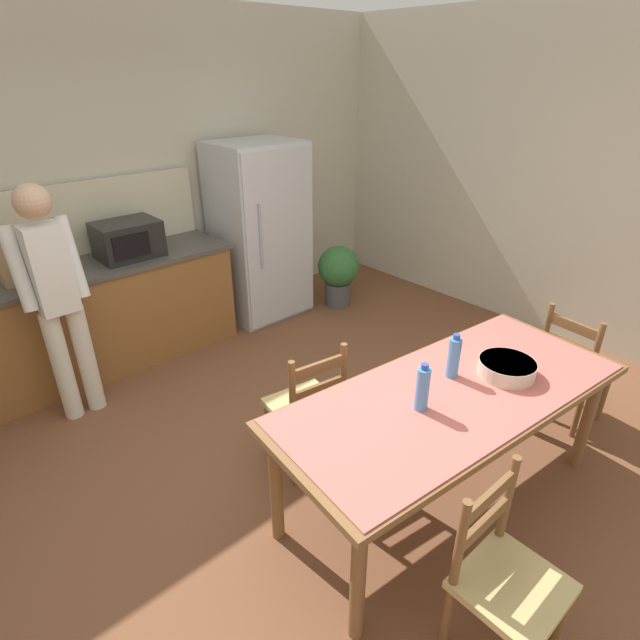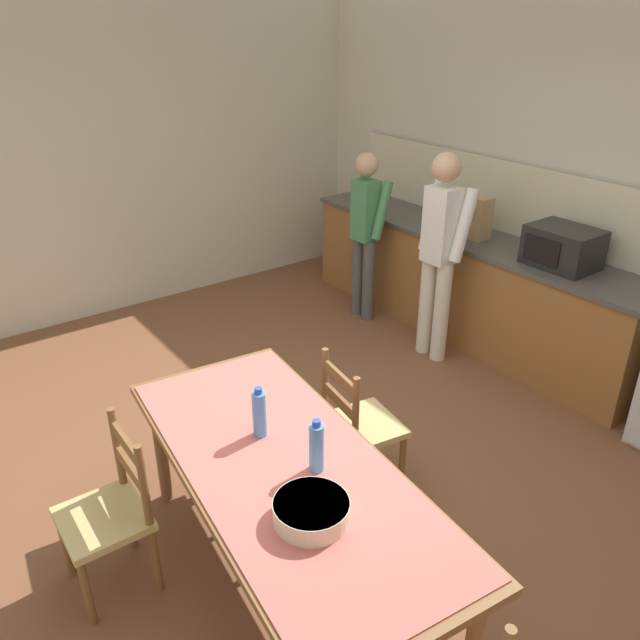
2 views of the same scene
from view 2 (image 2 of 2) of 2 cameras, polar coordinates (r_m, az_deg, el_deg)
The scene contains 15 objects.
ground_plane at distance 4.14m, azimuth 0.17°, elevation -13.70°, with size 8.32×8.32×0.00m, color brown.
wall_back at distance 5.36m, azimuth 24.16°, elevation 10.97°, with size 6.52×0.12×2.90m, color beige.
wall_left at distance 6.23m, azimuth -18.55°, elevation 13.75°, with size 0.12×5.20×2.90m, color beige.
kitchen_counter at distance 5.78m, azimuth 12.96°, elevation 3.29°, with size 3.47×0.66×0.93m.
counter_splashback at distance 5.77m, azimuth 15.83°, elevation 10.96°, with size 3.43×0.03×0.60m, color beige.
microwave at distance 5.05m, azimuth 21.31°, elevation 6.22°, with size 0.50×0.39×0.30m.
paper_bag at distance 5.50m, azimuth 14.06°, elevation 9.12°, with size 0.24×0.16×0.36m, color tan.
dining_table at distance 3.01m, azimuth -3.20°, elevation -14.19°, with size 2.18×1.10×0.79m.
bottle_near_centre at distance 3.08m, azimuth -5.57°, elevation -8.49°, with size 0.07×0.07×0.27m.
bottle_off_centre at distance 2.85m, azimuth -0.32°, elevation -11.53°, with size 0.07×0.07×0.27m.
serving_bowl at distance 2.66m, azimuth -0.80°, elevation -16.95°, with size 0.32×0.32×0.09m.
chair_side_far_left at distance 3.79m, azimuth 3.53°, elevation -9.59°, with size 0.48×0.46×0.91m.
chair_side_near_left at distance 3.38m, azimuth -18.61°, elevation -16.45°, with size 0.43×0.41×0.91m.
person_at_sink at distance 5.79m, azimuth 4.19°, elevation 8.36°, with size 0.39×0.27×1.57m.
person_at_counter at distance 5.11m, azimuth 10.92°, elevation 6.51°, with size 0.43×0.30×1.73m.
Camera 2 is at (2.55, -1.90, 2.66)m, focal length 35.00 mm.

